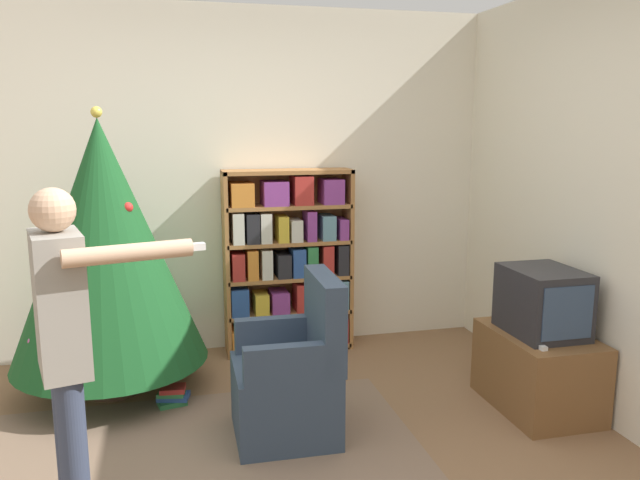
% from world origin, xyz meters
% --- Properties ---
extents(wall_back, '(8.00, 0.10, 2.60)m').
position_xyz_m(wall_back, '(0.00, 2.14, 1.30)').
color(wall_back, silver).
rests_on(wall_back, ground_plane).
extents(area_rug, '(2.43, 1.95, 0.01)m').
position_xyz_m(area_rug, '(-0.41, 0.24, 0.00)').
color(area_rug, '#7F6651').
rests_on(area_rug, ground_plane).
extents(bookshelf, '(0.98, 0.27, 1.40)m').
position_xyz_m(bookshelf, '(0.39, 1.93, 0.70)').
color(bookshelf, '#A8703D').
rests_on(bookshelf, ground_plane).
extents(tv_stand, '(0.51, 0.75, 0.48)m').
position_xyz_m(tv_stand, '(1.69, 0.56, 0.24)').
color(tv_stand, brown).
rests_on(tv_stand, ground_plane).
extents(television, '(0.39, 0.50, 0.40)m').
position_xyz_m(television, '(1.69, 0.55, 0.68)').
color(television, '#28282D').
rests_on(television, tv_stand).
extents(game_remote, '(0.04, 0.12, 0.02)m').
position_xyz_m(game_remote, '(1.53, 0.33, 0.50)').
color(game_remote, white).
rests_on(game_remote, tv_stand).
extents(christmas_tree, '(1.24, 1.24, 1.85)m').
position_xyz_m(christmas_tree, '(-0.89, 1.43, 1.00)').
color(christmas_tree, '#4C3323').
rests_on(christmas_tree, ground_plane).
extents(armchair, '(0.58, 0.57, 0.92)m').
position_xyz_m(armchair, '(0.15, 0.58, 0.32)').
color(armchair, '#334256').
rests_on(armchair, ground_plane).
extents(standing_person, '(0.70, 0.46, 1.50)m').
position_xyz_m(standing_person, '(-0.91, -0.10, 0.88)').
color(standing_person, '#38425B').
rests_on(standing_person, ground_plane).
extents(book_pile_near_tree, '(0.21, 0.17, 0.12)m').
position_xyz_m(book_pile_near_tree, '(-0.51, 1.12, 0.06)').
color(book_pile_near_tree, '#2D7A42').
rests_on(book_pile_near_tree, ground_plane).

